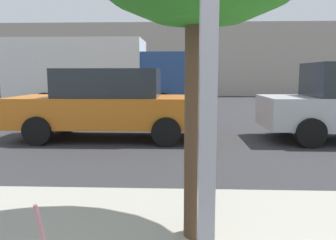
% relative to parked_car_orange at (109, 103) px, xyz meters
% --- Properties ---
extents(ground_plane, '(60.00, 60.00, 0.00)m').
position_rel_parked_car_orange_xyz_m(ground_plane, '(1.82, 1.01, -0.86)').
color(ground_plane, '#2D2D30').
extents(building_facade_far, '(28.00, 1.20, 5.26)m').
position_rel_parked_car_orange_xyz_m(building_facade_far, '(1.82, 16.83, 1.77)').
color(building_facade_far, '#A89E8E').
rests_on(building_facade_far, ground).
extents(parked_car_orange, '(4.57, 1.93, 1.68)m').
position_rel_parked_car_orange_xyz_m(parked_car_orange, '(0.00, 0.00, 0.00)').
color(parked_car_orange, orange).
rests_on(parked_car_orange, ground).
extents(box_truck, '(6.81, 2.44, 2.87)m').
position_rel_parked_car_orange_xyz_m(box_truck, '(-1.53, 4.91, 0.72)').
color(box_truck, silver).
rests_on(box_truck, ground).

